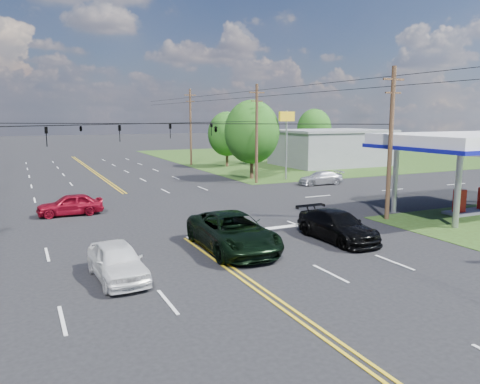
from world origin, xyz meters
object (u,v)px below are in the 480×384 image
pole_right_far (191,126)px  pickup_dkgreen (233,232)px  gas_canopy (477,143)px  tree_right_a (252,132)px  retail_ne (331,148)px  tree_far_r (314,129)px  suv_black (337,226)px  tree_right_b (227,134)px  pole_ne (257,133)px  pickup_white (117,261)px  pole_se (390,142)px

pole_right_far → pickup_dkgreen: (-11.70, -39.06, -4.26)m
gas_canopy → tree_right_a: size_ratio=1.49×
tree_right_a → pickup_dkgreen: (-12.70, -23.06, -3.96)m
tree_right_a → retail_ne: bearing=26.6°
gas_canopy → tree_right_a: tree_right_a is taller
tree_far_r → pickup_dkgreen: (-32.70, -41.06, -3.64)m
gas_canopy → pole_right_far: bearing=99.7°
tree_far_r → suv_black: 49.82m
tree_right_b → tree_right_a: bearing=-101.8°
pole_ne → tree_far_r: bearing=45.0°
suv_black → pickup_white: (-11.69, -1.11, -0.02)m
pole_ne → pickup_white: (-17.62, -21.84, -4.16)m
pickup_white → pole_se: bearing=9.3°
pickup_dkgreen → gas_canopy: bearing=5.2°
tree_right_b → suv_black: 37.12m
pole_right_far → tree_right_a: 16.03m
pole_right_far → suv_black: 40.42m
gas_canopy → pole_ne: 20.08m
tree_right_a → suv_black: bearing=-106.3°
retail_ne → pole_se: (-17.00, -29.00, 2.72)m
pickup_white → gas_canopy: bearing=3.7°
pole_se → gas_canopy: bearing=-8.7°
tree_right_a → tree_right_b: (2.50, 12.00, -0.65)m
pickup_dkgreen → suv_black: pickup_dkgreen is taller
pole_se → pickup_white: size_ratio=2.14×
suv_black → gas_canopy: bearing=6.6°
pole_se → tree_far_r: size_ratio=1.25×
retail_ne → tree_far_r: tree_far_r is taller
retail_ne → pole_se: bearing=-120.4°
pole_ne → pole_right_far: 19.00m
pole_ne → tree_right_a: size_ratio=1.16×
tree_far_r → gas_canopy: bearing=-109.9°
pole_ne → tree_far_r: pole_ne is taller
retail_ne → tree_right_a: (-16.00, -8.00, 2.67)m
gas_canopy → pickup_white: 24.61m
tree_right_a → pickup_white: bearing=-126.9°
tree_right_a → tree_right_b: tree_right_a is taller
retail_ne → pole_right_far: size_ratio=1.40×
pole_se → pole_ne: 18.00m
pole_ne → pickup_white: pole_ne is taller
tree_far_r → pickup_dkgreen: bearing=-128.5°
pole_right_far → pole_ne: bearing=-90.0°
retail_ne → gas_canopy: bearing=-109.3°
pole_se → pole_right_far: 37.00m
retail_ne → gas_canopy: gas_canopy is taller
retail_ne → pickup_dkgreen: bearing=-132.7°
pole_ne → pickup_dkgreen: 23.56m
retail_ne → tree_right_a: tree_right_a is taller
tree_right_a → pole_se: bearing=-92.7°
pole_se → suv_black: bearing=-155.2°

